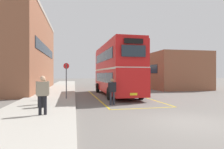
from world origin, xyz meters
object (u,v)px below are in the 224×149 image
litter_bin (42,99)px  bus_stop_sign (66,77)px  double_decker_bus (116,69)px  single_deck_bus (115,76)px  pedestrian_waiting_near (44,89)px  pedestrian_waiting_far (43,92)px  pedestrian_boarding (112,89)px

litter_bin → bus_stop_sign: size_ratio=0.32×
double_decker_bus → bus_stop_sign: 5.29m
double_decker_bus → single_deck_bus: size_ratio=1.10×
pedestrian_waiting_near → litter_bin: 1.23m
pedestrian_waiting_far → bus_stop_sign: size_ratio=0.66×
pedestrian_boarding → pedestrian_waiting_far: size_ratio=0.97×
single_deck_bus → pedestrian_waiting_near: (-9.27, -22.34, -0.56)m
double_decker_bus → pedestrian_waiting_near: (-5.71, -5.34, -1.44)m
pedestrian_waiting_near → single_deck_bus: bearing=67.5°
pedestrian_waiting_near → pedestrian_waiting_far: (0.42, -3.25, 0.11)m
pedestrian_waiting_far → litter_bin: pedestrian_waiting_far is taller
pedestrian_waiting_near → bus_stop_sign: bearing=64.6°
pedestrian_waiting_far → litter_bin: (-0.39, 2.12, -0.60)m
single_deck_bus → bus_stop_sign: (-8.02, -19.73, 0.13)m
double_decker_bus → pedestrian_waiting_near: 7.95m
double_decker_bus → single_deck_bus: bearing=78.2°
pedestrian_waiting_near → bus_stop_sign: size_ratio=0.60×
double_decker_bus → bus_stop_sign: bearing=-148.7°
litter_bin → pedestrian_waiting_near: bearing=91.9°
single_deck_bus → pedestrian_waiting_far: bearing=-109.1°
pedestrian_waiting_far → bus_stop_sign: 5.95m
pedestrian_waiting_near → pedestrian_waiting_far: 3.28m
pedestrian_waiting_near → litter_bin: bearing=-88.1°
litter_bin → bus_stop_sign: (1.21, 3.75, 1.19)m
pedestrian_waiting_far → double_decker_bus: bearing=58.4°
pedestrian_boarding → bus_stop_sign: size_ratio=0.64×
double_decker_bus → pedestrian_boarding: bearing=-104.6°
pedestrian_boarding → litter_bin: 4.37m
pedestrian_waiting_far → pedestrian_boarding: bearing=38.6°
double_decker_bus → bus_stop_sign: size_ratio=3.82×
single_deck_bus → bus_stop_sign: single_deck_bus is taller
single_deck_bus → pedestrian_boarding: single_deck_bus is taller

